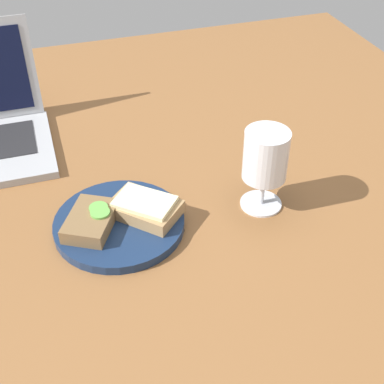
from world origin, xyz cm
name	(u,v)px	position (x,y,z in cm)	size (l,w,h in cm)	color
wooden_table	(168,200)	(0.00, 0.00, 1.50)	(140.00, 140.00, 3.00)	brown
plate	(119,224)	(-9.77, -6.15, 3.78)	(21.05, 21.05, 1.56)	navy
sandwich_with_cucumber	(91,220)	(-14.12, -6.34, 5.82)	(10.46, 11.61, 2.79)	brown
sandwich_with_cheese	(145,207)	(-5.35, -5.94, 5.93)	(12.80, 12.84, 2.90)	#A88456
wine_glass	(265,159)	(14.34, -7.79, 12.42)	(7.29, 7.29, 14.39)	white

